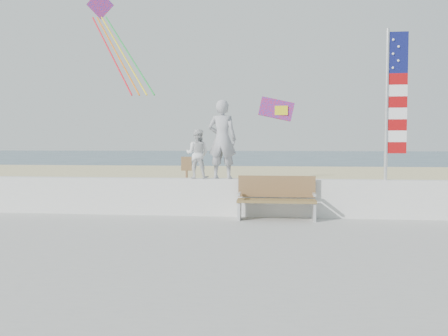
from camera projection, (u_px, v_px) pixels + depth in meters
The scene contains 11 objects.
ground at pixel (204, 239), 9.61m from camera, with size 220.00×220.00×0.00m, color #2C4759.
sand at pixel (240, 192), 18.53m from camera, with size 90.00×40.00×0.08m, color beige.
boardwalk at pixel (152, 296), 5.63m from camera, with size 50.00×12.40×0.10m, color #A9A9A4.
seawall at pixel (217, 197), 11.56m from camera, with size 30.00×0.35×0.90m, color silver.
adult at pixel (222, 139), 11.47m from camera, with size 0.70×0.46×1.91m, color #A0A0A6.
child at pixel (197, 154), 11.56m from camera, with size 0.59×0.46×1.20m, color silver.
bench at pixel (276, 197), 10.94m from camera, with size 1.80×0.57×1.00m.
flag at pixel (392, 98), 10.97m from camera, with size 0.50×0.08×3.50m.
parafoil_kite at pixel (277, 109), 14.09m from camera, with size 1.09×0.35×0.74m.
big_kite at pixel (114, 38), 18.19m from camera, with size 3.68×3.29×4.60m.
sign at pixel (187, 177), 14.15m from camera, with size 0.32×0.07×1.46m.
Camera 1 is at (1.49, -9.41, 1.94)m, focal length 38.00 mm.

